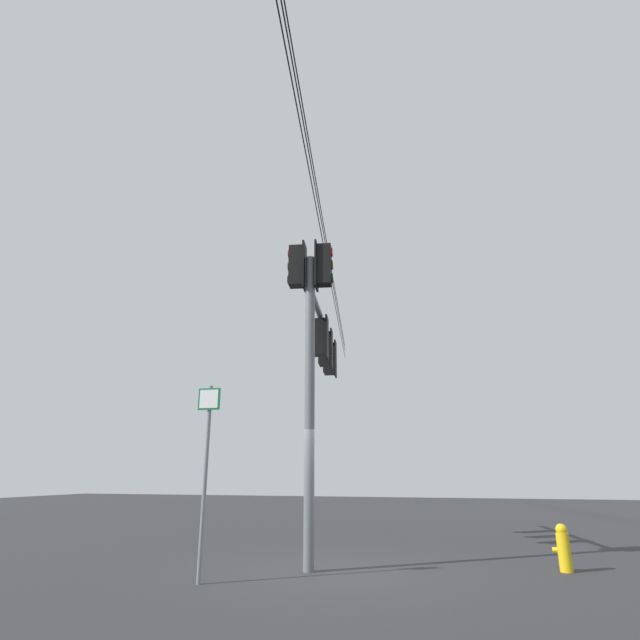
# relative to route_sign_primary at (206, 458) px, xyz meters

# --- Properties ---
(ground_plane) EXTENTS (60.00, 60.00, 0.00)m
(ground_plane) POSITION_rel_route_sign_primary_xyz_m (1.77, 1.64, -1.94)
(ground_plane) COLOR #2D2D30
(signal_mast_assembly) EXTENTS (1.41, 5.77, 6.45)m
(signal_mast_assembly) POSITION_rel_route_sign_primary_xyz_m (1.18, 2.88, 2.72)
(signal_mast_assembly) COLOR slate
(signal_mast_assembly) RESTS_ON ground
(route_sign_primary) EXTENTS (0.40, 0.11, 3.17)m
(route_sign_primary) POSITION_rel_route_sign_primary_xyz_m (0.00, 0.00, 0.00)
(route_sign_primary) COLOR slate
(route_sign_primary) RESTS_ON ground
(fire_hydrant) EXTENTS (0.30, 0.22, 0.81)m
(fire_hydrant) POSITION_rel_route_sign_primary_xyz_m (5.85, 2.67, -1.54)
(fire_hydrant) COLOR yellow
(fire_hydrant) RESTS_ON ground
(overhead_wire_span) EXTENTS (6.14, 33.92, 0.97)m
(overhead_wire_span) POSITION_rel_route_sign_primary_xyz_m (1.11, 3.02, 6.47)
(overhead_wire_span) COLOR black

